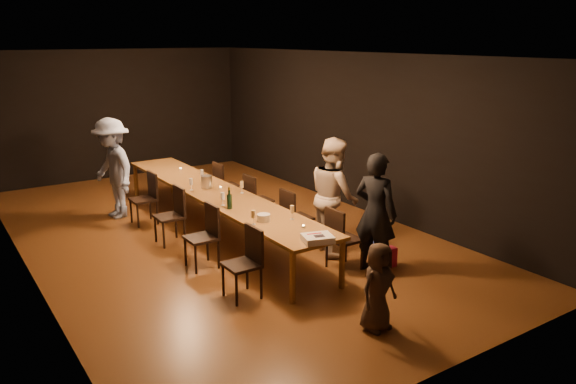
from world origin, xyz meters
TOP-DOWN VIEW (x-y plane):
  - ground at (0.00, 0.00)m, footprint 10.00×10.00m
  - room_shell at (0.00, 0.00)m, footprint 6.04×10.04m
  - table at (0.00, 0.00)m, footprint 0.90×6.00m
  - chair_right_0 at (0.85, -2.40)m, footprint 0.42×0.42m
  - chair_right_1 at (0.85, -1.20)m, footprint 0.42×0.42m
  - chair_right_2 at (0.85, 0.00)m, footprint 0.42×0.42m
  - chair_right_3 at (0.85, 1.20)m, footprint 0.42×0.42m
  - chair_left_0 at (-0.85, -2.40)m, footprint 0.42×0.42m
  - chair_left_1 at (-0.85, -1.20)m, footprint 0.42×0.42m
  - chair_left_2 at (-0.85, 0.00)m, footprint 0.42×0.42m
  - chair_left_3 at (-0.85, 1.20)m, footprint 0.42×0.42m
  - woman_birthday at (1.16, -2.70)m, footprint 0.62×0.74m
  - woman_tan at (1.15, -1.76)m, footprint 0.94×1.06m
  - man_blue at (-1.15, 1.87)m, footprint 0.84×1.28m
  - child at (0.05, -3.97)m, footprint 0.55×0.40m
  - gift_bag_red at (1.42, -2.72)m, footprint 0.25×0.14m
  - gift_bag_blue at (1.46, -2.44)m, footprint 0.27×0.22m
  - birthday_cake at (-0.01, -2.90)m, footprint 0.45×0.40m
  - plate_stack at (-0.16, -1.82)m, footprint 0.19×0.19m
  - champagne_bottle at (-0.27, -1.01)m, footprint 0.09×0.09m
  - ice_bucket at (-0.02, 0.29)m, footprint 0.26×0.26m
  - wineglass_0 at (-0.35, -1.86)m, footprint 0.06×0.06m
  - wineglass_1 at (0.23, -1.97)m, footprint 0.06×0.06m
  - wineglass_2 at (-0.28, -0.80)m, footprint 0.06×0.06m
  - wineglass_3 at (0.32, -0.34)m, footprint 0.06×0.06m
  - wineglass_4 at (-0.31, 0.30)m, footprint 0.06×0.06m
  - wineglass_5 at (0.13, 0.79)m, footprint 0.06×0.06m
  - tealight_near at (0.15, -2.35)m, footprint 0.05×0.05m
  - tealight_mid at (0.15, 0.11)m, footprint 0.05×0.05m
  - tealight_far at (0.15, 1.82)m, footprint 0.05×0.05m

SIDE VIEW (x-z plane):
  - ground at x=0.00m, z-range 0.00..0.00m
  - gift_bag_blue at x=1.46m, z-range 0.00..0.29m
  - gift_bag_red at x=1.42m, z-range 0.00..0.29m
  - chair_right_0 at x=0.85m, z-range 0.00..0.93m
  - chair_right_1 at x=0.85m, z-range 0.00..0.93m
  - chair_right_2 at x=0.85m, z-range 0.00..0.93m
  - chair_right_3 at x=0.85m, z-range 0.00..0.93m
  - chair_left_0 at x=-0.85m, z-range 0.00..0.93m
  - chair_left_1 at x=-0.85m, z-range 0.00..0.93m
  - chair_left_2 at x=-0.85m, z-range 0.00..0.93m
  - chair_left_3 at x=-0.85m, z-range 0.00..0.93m
  - child at x=0.05m, z-range 0.00..1.05m
  - table at x=0.00m, z-range 0.33..1.08m
  - tealight_near at x=0.15m, z-range 0.75..0.78m
  - tealight_mid at x=0.15m, z-range 0.75..0.78m
  - tealight_far at x=0.15m, z-range 0.75..0.78m
  - birthday_cake at x=-0.01m, z-range 0.75..0.84m
  - plate_stack at x=-0.16m, z-range 0.75..0.86m
  - wineglass_0 at x=-0.35m, z-range 0.75..0.96m
  - wineglass_1 at x=0.23m, z-range 0.75..0.96m
  - wineglass_2 at x=-0.28m, z-range 0.75..0.96m
  - wineglass_3 at x=0.32m, z-range 0.75..0.96m
  - wineglass_4 at x=-0.31m, z-range 0.75..0.96m
  - wineglass_5 at x=0.13m, z-range 0.75..0.96m
  - ice_bucket at x=-0.02m, z-range 0.75..0.97m
  - woman_birthday at x=1.16m, z-range 0.00..1.74m
  - woman_tan at x=1.15m, z-range 0.00..1.81m
  - champagne_bottle at x=-0.27m, z-range 0.75..1.09m
  - man_blue at x=-1.15m, z-range 0.00..1.86m
  - room_shell at x=0.00m, z-range 0.57..3.59m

